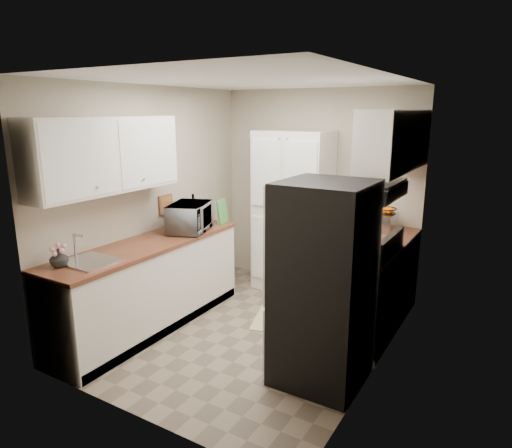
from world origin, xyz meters
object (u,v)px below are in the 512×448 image
at_px(electric_range, 357,295).
at_px(wine_bottle, 193,211).
at_px(pantry_cabinet, 293,212).
at_px(toaster_oven, 383,222).
at_px(microwave, 190,217).
at_px(refrigerator, 324,284).

bearing_deg(electric_range, wine_bottle, 179.72).
bearing_deg(electric_range, pantry_cabinet, 141.78).
bearing_deg(pantry_cabinet, toaster_oven, -0.23).
distance_m(pantry_cabinet, microwave, 1.35).
height_order(wine_bottle, toaster_oven, wine_bottle).
height_order(pantry_cabinet, microwave, pantry_cabinet).
height_order(refrigerator, microwave, refrigerator).
bearing_deg(microwave, electric_range, -103.88).
height_order(pantry_cabinet, refrigerator, pantry_cabinet).
xyz_separation_m(pantry_cabinet, toaster_oven, (1.13, -0.00, 0.02)).
relative_size(pantry_cabinet, refrigerator, 1.18).
bearing_deg(refrigerator, wine_bottle, 157.78).
bearing_deg(microwave, toaster_oven, -78.76).
relative_size(microwave, toaster_oven, 1.72).
distance_m(electric_range, wine_bottle, 2.11).
distance_m(pantry_cabinet, electric_range, 1.58).
relative_size(microwave, wine_bottle, 1.67).
distance_m(refrigerator, microwave, 1.95).
relative_size(electric_range, toaster_oven, 3.42).
relative_size(electric_range, microwave, 1.99).
bearing_deg(toaster_oven, refrigerator, -88.41).
xyz_separation_m(microwave, toaster_oven, (1.84, 1.14, -0.06)).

